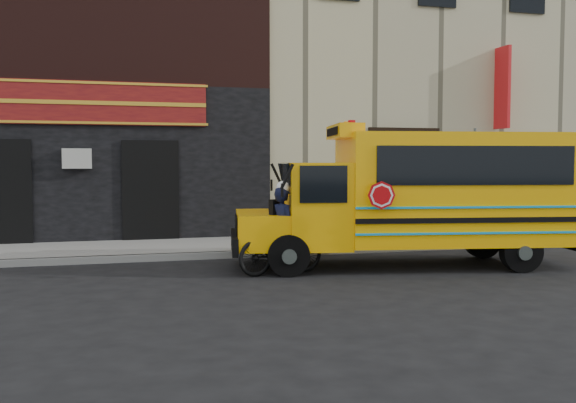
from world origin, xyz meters
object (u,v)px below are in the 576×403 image
(school_bus, at_px, (419,194))
(sign_pole, at_px, (474,181))
(bicycle, at_px, (281,246))
(cyclist, at_px, (283,232))

(school_bus, relative_size, sign_pole, 2.36)
(sign_pole, bearing_deg, school_bus, -137.28)
(sign_pole, bearing_deg, bicycle, -153.92)
(school_bus, height_order, bicycle, school_bus)
(sign_pole, distance_m, bicycle, 6.69)
(sign_pole, height_order, cyclist, sign_pole)
(school_bus, xyz_separation_m, bicycle, (-3.01, -0.21, -0.96))
(bicycle, xyz_separation_m, cyclist, (0.01, -0.08, 0.27))
(cyclist, bearing_deg, school_bus, -108.21)
(school_bus, bearing_deg, cyclist, -174.52)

